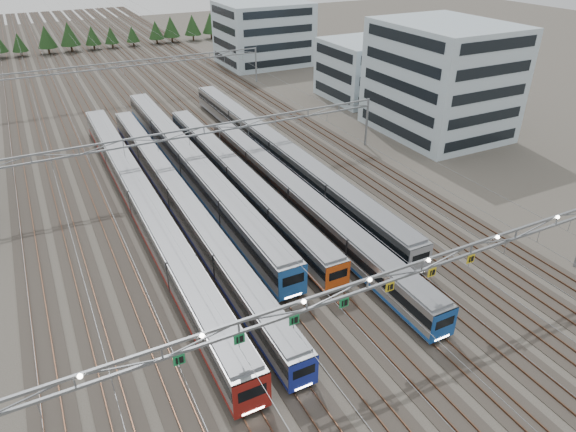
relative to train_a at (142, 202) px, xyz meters
name	(u,v)px	position (x,y,z in m)	size (l,w,h in m)	color
ground	(361,351)	(11.25, -32.20, -2.27)	(400.00, 400.00, 0.00)	#47423A
track_bed	(123,75)	(11.25, 67.80, -0.78)	(54.00, 260.00, 5.42)	#2D2823
train_a	(142,202)	(0.00, 0.00, 0.00)	(3.10, 68.85, 4.04)	black
train_b	(179,198)	(4.50, -0.50, -0.29)	(2.66, 67.12, 3.46)	black
train_c	(191,164)	(9.00, 8.45, 0.05)	(3.16, 64.31, 4.13)	black
train_d	(237,177)	(13.50, 1.82, -0.18)	(2.83, 52.96, 3.69)	black
train_e	(298,198)	(18.00, -7.77, -0.19)	(2.81, 54.11, 3.66)	black
train_f	(278,151)	(22.50, 7.11, -0.05)	(3.02, 66.70, 3.94)	black
gantry_near	(368,287)	(11.20, -32.32, 4.82)	(56.36, 0.61, 8.08)	gray
gantry_mid	(205,136)	(11.25, 7.80, 4.12)	(56.36, 0.36, 8.00)	gray
gantry_far	(134,68)	(11.25, 52.80, 4.12)	(56.36, 0.36, 8.00)	gray
depot_bldg_south	(441,79)	(54.03, 7.66, 7.08)	(18.00, 22.00, 18.71)	#AABECB
depot_bldg_mid	(362,70)	(53.83, 30.91, 3.67)	(14.00, 16.00, 11.87)	#AABECB
depot_bldg_north	(264,33)	(48.69, 68.79, 5.47)	(22.00, 18.00, 15.49)	#AABECB
treeline	(90,35)	(10.35, 107.65, 1.96)	(93.80, 5.60, 7.02)	#332114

